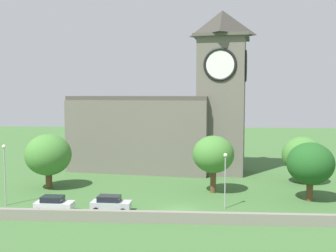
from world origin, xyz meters
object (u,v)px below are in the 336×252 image
Objects in this scene: car_white at (54,204)px; tree_riverside_west at (303,155)px; car_silver at (111,203)px; tree_by_tower at (48,155)px; tree_riverside_east at (213,155)px; tree_churchyard at (310,164)px; church at (167,120)px; streetlamp_west_mid at (225,172)px; streetlamp_west_end at (5,165)px.

car_white is 36.81m from tree_riverside_west.
car_silver is 15.97m from tree_by_tower.
car_silver is 0.65× the size of tree_riverside_west.
tree_churchyard is at bearing -16.07° from tree_riverside_east.
church reaches higher than streetlamp_west_mid.
tree_riverside_east is at bearing 38.01° from car_silver.
church is 4.49× the size of tree_riverside_west.
tree_by_tower reaches higher than car_silver.
tree_churchyard reaches higher than tree_riverside_west.
church is 4.28× the size of streetlamp_west_end.
tree_riverside_east is 1.06× the size of tree_churchyard.
tree_riverside_east reaches higher than streetlamp_west_mid.
tree_riverside_west is at bearing 20.06° from streetlamp_west_end.
tree_riverside_east is (18.84, 10.24, 4.37)m from car_white.
streetlamp_west_end reaches higher than tree_riverside_west.
tree_by_tower reaches higher than streetlamp_west_end.
streetlamp_west_end is (-18.25, -23.74, -4.08)m from church.
church is 4.29× the size of tree_churchyard.
tree_riverside_east is (25.69, 7.98, 0.35)m from streetlamp_west_end.
car_white is at bearing -113.69° from church.
church is 6.88× the size of car_silver.
tree_churchyard reaches higher than streetlamp_west_mid.
streetlamp_west_end reaches higher than car_white.
tree_by_tower is at bearing 112.89° from car_white.
car_white is 12.81m from tree_by_tower.
car_white is 0.67× the size of streetlamp_west_mid.
streetlamp_west_end is at bearing -162.74° from tree_riverside_east.
car_silver is at bearing -148.40° from tree_riverside_west.
streetlamp_west_mid is 0.85× the size of tree_by_tower.
tree_by_tower is 1.10× the size of tree_riverside_west.
tree_churchyard is (12.09, -3.48, -0.51)m from tree_riverside_east.
car_white is at bearing -174.71° from car_silver.
church is 4.08× the size of tree_by_tower.
tree_by_tower is 35.95m from tree_churchyard.
streetlamp_west_end is at bearing -179.26° from streetlamp_west_mid.
car_silver is 0.59× the size of tree_riverside_east.
tree_riverside_west is (37.38, 5.45, -0.52)m from tree_by_tower.
church is 4.83× the size of streetlamp_west_mid.
tree_riverside_east is (-1.02, 7.64, 0.83)m from streetlamp_west_mid.
tree_by_tower reaches higher than tree_riverside_west.
tree_by_tower is (-24.60, 8.63, 0.40)m from streetlamp_west_mid.
car_white is 0.59× the size of streetlamp_west_end.
tree_riverside_east is at bearing 163.93° from tree_churchyard.
church reaches higher than tree_riverside_east.
streetlamp_west_mid is (19.86, 2.60, 3.53)m from car_white.
tree_by_tower is at bearing 76.77° from streetlamp_west_end.
car_white and car_silver have the same top height.
tree_churchyard is (24.42, 6.15, 3.86)m from car_silver.
car_white is 31.90m from tree_churchyard.
car_silver is (6.51, 0.60, 0.00)m from car_white.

